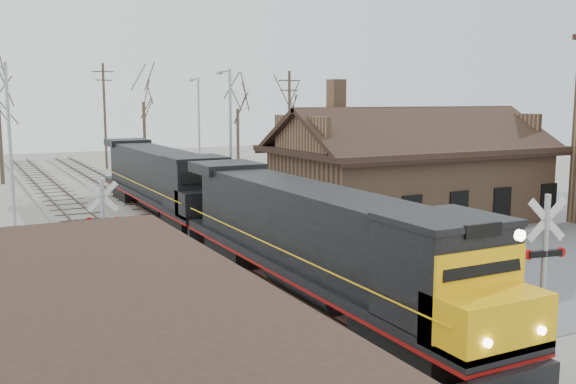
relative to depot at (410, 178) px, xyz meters
name	(u,v)px	position (x,y,z in m)	size (l,w,h in m)	color
ground	(342,316)	(-11.99, -12.00, -2.41)	(140.00, 140.00, 0.00)	#9B968C
road	(342,315)	(-11.99, -12.00, -2.39)	(60.00, 9.00, 0.03)	#59595E
track_main	(190,229)	(-11.99, 3.00, -2.34)	(3.40, 90.00, 0.24)	#9B968C
track_siding	(102,238)	(-16.49, 3.00, -2.34)	(3.40, 90.00, 0.24)	#9B968C
depot	(410,178)	(0.00, 0.00, 0.00)	(15.20, 9.31, 7.90)	#8A6347
locomotive_lead	(320,242)	(-11.99, -10.60, -0.28)	(2.72, 18.25, 4.05)	black
locomotive_trailing	(162,180)	(-11.99, 7.93, -0.28)	(2.72, 18.25, 3.83)	black
crossbuck_near	(543,284)	(-9.19, -17.35, -0.35)	(1.26, 0.33, 4.43)	#A5A8AD
crossbuck_far	(104,242)	(-18.23, -6.41, -0.47)	(1.14, 0.45, 4.14)	#A5A8AD
streetlight_a	(9,136)	(-20.08, 8.04, 2.51)	(0.25, 2.04, 8.76)	#A5A8AD
streetlight_b	(230,133)	(-7.92, 7.27, 2.42)	(0.25, 2.04, 8.59)	#A5A8AD
streetlight_c	(198,125)	(-5.26, 20.42, 2.38)	(0.25, 2.04, 8.50)	#A5A8AD
utility_pole_b	(105,115)	(-9.72, 34.59, 2.93)	(2.00, 0.24, 10.21)	#382D23
utility_pole_c	(289,123)	(2.39, 19.33, 2.39)	(2.00, 0.24, 9.16)	#382D23
tree_c	(143,91)	(-6.02, 34.18, 5.20)	(4.36, 4.36, 10.69)	#382D23
tree_d	(237,99)	(1.59, 28.56, 4.45)	(3.93, 3.93, 9.64)	#382D23
tree_e	(288,106)	(6.47, 27.44, 3.74)	(3.53, 3.53, 8.64)	#382D23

